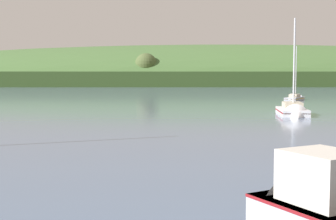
% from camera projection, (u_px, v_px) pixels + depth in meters
% --- Properties ---
extents(far_shoreline_hill, '(528.12, 150.18, 37.56)m').
position_uv_depth(far_shoreline_hill, '(224.00, 83.00, 223.13)').
color(far_shoreline_hill, '#314A21').
rests_on(far_shoreline_hill, ground).
extents(sailboat_near_mooring, '(4.25, 8.10, 11.37)m').
position_uv_depth(sailboat_near_mooring, '(293.00, 114.00, 48.63)').
color(sailboat_near_mooring, white).
rests_on(sailboat_near_mooring, ground).
extents(sailboat_midwater_white, '(5.41, 6.53, 9.97)m').
position_uv_depth(sailboat_midwater_white, '(296.00, 99.00, 78.98)').
color(sailboat_midwater_white, '#ADB2BC').
rests_on(sailboat_midwater_white, ground).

